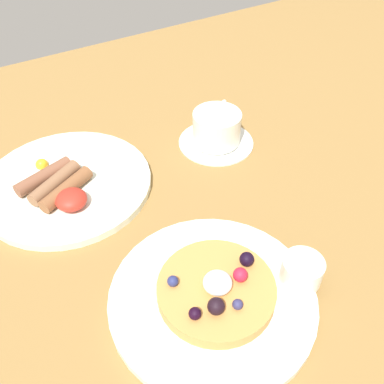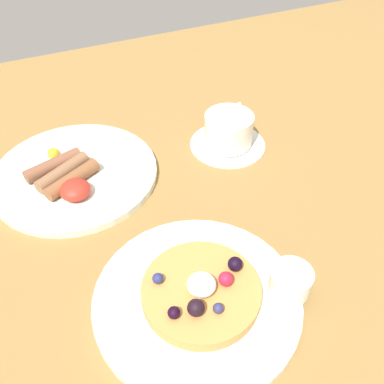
% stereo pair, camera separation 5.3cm
% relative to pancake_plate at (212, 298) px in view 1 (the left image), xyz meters
% --- Properties ---
extents(ground_plane, '(2.10, 1.16, 0.03)m').
position_rel_pancake_plate_xyz_m(ground_plane, '(0.05, 0.17, -0.02)').
color(ground_plane, olive).
extents(pancake_plate, '(0.25, 0.25, 0.01)m').
position_rel_pancake_plate_xyz_m(pancake_plate, '(0.00, 0.00, 0.00)').
color(pancake_plate, white).
rests_on(pancake_plate, ground_plane).
extents(pancake_with_berries, '(0.14, 0.14, 0.04)m').
position_rel_pancake_plate_xyz_m(pancake_with_berries, '(0.00, -0.00, 0.02)').
color(pancake_with_berries, '#CD8B45').
rests_on(pancake_with_berries, pancake_plate).
extents(syrup_ramekin, '(0.05, 0.05, 0.03)m').
position_rel_pancake_plate_xyz_m(syrup_ramekin, '(0.11, -0.04, 0.02)').
color(syrup_ramekin, white).
rests_on(syrup_ramekin, pancake_plate).
extents(breakfast_plate, '(0.26, 0.26, 0.01)m').
position_rel_pancake_plate_xyz_m(breakfast_plate, '(-0.08, 0.29, -0.00)').
color(breakfast_plate, white).
rests_on(breakfast_plate, ground_plane).
extents(fried_breakfast, '(0.11, 0.16, 0.03)m').
position_rel_pancake_plate_xyz_m(fried_breakfast, '(-0.10, 0.28, 0.02)').
color(fried_breakfast, brown).
rests_on(fried_breakfast, breakfast_plate).
extents(coffee_saucer, '(0.13, 0.13, 0.01)m').
position_rel_pancake_plate_xyz_m(coffee_saucer, '(0.18, 0.26, -0.00)').
color(coffee_saucer, white).
rests_on(coffee_saucer, ground_plane).
extents(coffee_cup, '(0.10, 0.09, 0.05)m').
position_rel_pancake_plate_xyz_m(coffee_cup, '(0.18, 0.27, 0.03)').
color(coffee_cup, white).
rests_on(coffee_cup, coffee_saucer).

